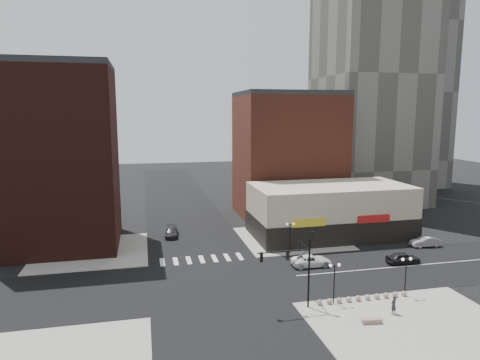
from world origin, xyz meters
name	(u,v)px	position (x,y,z in m)	size (l,w,h in m)	color
ground	(212,283)	(0.00, 0.00, 0.00)	(240.00, 240.00, 0.00)	black
road_ew	(212,283)	(0.00, 0.00, 0.01)	(200.00, 14.00, 0.02)	black
road_ns	(212,283)	(0.00, 0.00, 0.01)	(14.00, 200.00, 0.02)	black
sidewalk_nw	(92,252)	(-14.50, 14.50, 0.06)	(15.00, 15.00, 0.12)	gray
sidewalk_ne	(291,238)	(14.50, 14.50, 0.06)	(15.00, 15.00, 0.12)	gray
sidewalk_se	(414,327)	(16.00, -14.00, 0.06)	(18.00, 14.00, 0.12)	gray
building_nw	(57,160)	(-19.00, 18.50, 12.50)	(16.00, 15.00, 25.00)	#361611
building_ne_midrise	(288,157)	(19.00, 29.50, 11.00)	(18.00, 15.00, 22.00)	brown
tower_far	(408,26)	(60.00, 56.00, 41.00)	(18.00, 18.00, 82.00)	#47443F
building_ne_row	(330,215)	(21.00, 15.00, 3.30)	(24.20, 12.20, 8.00)	#C2B79A
traffic_signal	(298,259)	(7.24, -7.83, 4.96)	(5.59, 3.09, 7.77)	black
street_lamp_se_a	(335,273)	(11.00, -8.00, 3.29)	(1.22, 0.32, 4.16)	black
street_lamp_se_b	(406,267)	(19.00, -8.00, 3.29)	(1.22, 0.32, 4.16)	black
street_lamp_ne	(290,230)	(12.00, 8.00, 3.29)	(1.22, 0.32, 4.16)	black
bollard_row	(363,298)	(14.22, -8.00, 0.39)	(10.00, 0.55, 0.55)	#8A6F5F
white_suv	(311,261)	(12.96, 2.72, 0.71)	(2.35, 5.10, 1.42)	white
dark_sedan_east	(403,258)	(24.75, 0.97, 0.74)	(1.74, 4.34, 1.48)	black
silver_sedan	(425,242)	(32.01, 6.50, 0.71)	(1.51, 4.33, 1.43)	#9C9CA1
dark_sedan_north	(172,232)	(-3.25, 19.64, 0.69)	(1.92, 4.72, 1.37)	black
pedestrian	(394,305)	(15.56, -11.35, 1.03)	(0.66, 0.43, 1.81)	#2B272D
stone_bench	(372,321)	(12.61, -12.54, 0.36)	(1.95, 0.79, 0.44)	gray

